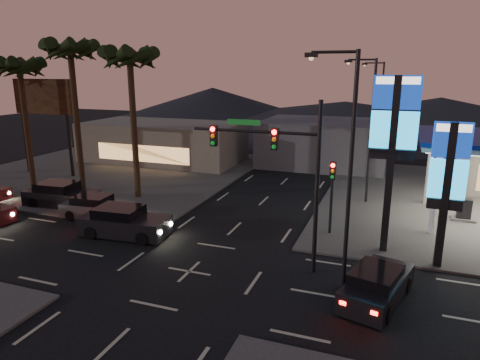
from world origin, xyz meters
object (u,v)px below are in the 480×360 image
at_px(traffic_signal_mast, 280,161).
at_px(car_lane_a_front, 124,222).
at_px(pylon_sign_tall, 394,130).
at_px(car_lane_b_front, 96,208).
at_px(pylon_sign_short, 448,174).
at_px(suv_station, 377,285).
at_px(car_lane_b_mid, 61,195).

bearing_deg(traffic_signal_mast, car_lane_a_front, 174.75).
distance_m(pylon_sign_tall, car_lane_a_front, 15.39).
relative_size(traffic_signal_mast, car_lane_b_front, 1.74).
relative_size(pylon_sign_short, car_lane_b_front, 1.52).
relative_size(pylon_sign_short, suv_station, 1.48).
xyz_separation_m(pylon_sign_tall, suv_station, (-0.09, -5.20, -5.71)).
xyz_separation_m(pylon_sign_short, car_lane_a_front, (-16.58, -1.65, -3.87)).
bearing_deg(pylon_sign_tall, car_lane_a_front, -169.32).
relative_size(pylon_sign_tall, traffic_signal_mast, 1.12).
relative_size(car_lane_a_front, car_lane_b_front, 1.15).
bearing_deg(car_lane_a_front, pylon_sign_short, 5.70).
bearing_deg(traffic_signal_mast, car_lane_b_mid, 166.48).
height_order(pylon_sign_short, suv_station, pylon_sign_short).
distance_m(traffic_signal_mast, car_lane_a_front, 10.37).
xyz_separation_m(pylon_sign_tall, car_lane_a_front, (-14.08, -2.65, -5.61)).
xyz_separation_m(car_lane_b_front, car_lane_b_mid, (-3.84, 1.19, 0.11)).
distance_m(traffic_signal_mast, suv_station, 6.72).
bearing_deg(car_lane_a_front, car_lane_b_mid, 156.73).
distance_m(car_lane_b_front, car_lane_b_mid, 4.02).
relative_size(pylon_sign_tall, pylon_sign_short, 1.29).
height_order(car_lane_b_front, car_lane_b_mid, car_lane_b_mid).
height_order(pylon_sign_tall, suv_station, pylon_sign_tall).
height_order(pylon_sign_tall, pylon_sign_short, pylon_sign_tall).
distance_m(pylon_sign_tall, car_lane_b_mid, 22.12).
bearing_deg(car_lane_b_front, pylon_sign_tall, 2.28).
height_order(traffic_signal_mast, car_lane_b_mid, traffic_signal_mast).
xyz_separation_m(pylon_sign_tall, car_lane_b_mid, (-21.39, 0.49, -5.61)).
bearing_deg(pylon_sign_tall, traffic_signal_mast, -143.48).
relative_size(car_lane_b_mid, suv_station, 1.13).
bearing_deg(car_lane_a_front, suv_station, -10.32).
xyz_separation_m(pylon_sign_tall, traffic_signal_mast, (-4.74, -3.51, -1.17)).
height_order(pylon_sign_short, car_lane_a_front, pylon_sign_short).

